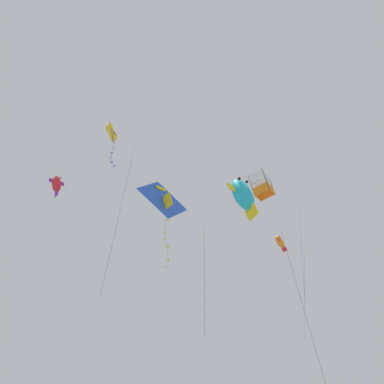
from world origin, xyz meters
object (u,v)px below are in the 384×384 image
at_px(kite_fish_mid_left, 280,242).
at_px(kite_fish_low_drifter, 57,184).
at_px(kite_box_far_centre, 262,185).
at_px(kite_diamond_upper_right, 112,136).
at_px(kite_delta_near_left, 164,200).
at_px(kite_fish_highest, 243,195).

height_order(kite_fish_mid_left, kite_fish_low_drifter, kite_fish_low_drifter).
height_order(kite_box_far_centre, kite_diamond_upper_right, kite_diamond_upper_right).
bearing_deg(kite_diamond_upper_right, kite_delta_near_left, 79.61).
relative_size(kite_delta_near_left, kite_fish_low_drifter, 5.49).
bearing_deg(kite_diamond_upper_right, kite_fish_low_drifter, -100.75).
height_order(kite_box_far_centre, kite_fish_highest, kite_box_far_centre).
relative_size(kite_box_far_centre, kite_fish_highest, 1.02).
height_order(kite_delta_near_left, kite_fish_highest, kite_delta_near_left).
xyz_separation_m(kite_delta_near_left, kite_box_far_centre, (-3.21, -9.21, 4.28)).
bearing_deg(kite_fish_low_drifter, kite_diamond_upper_right, 115.37).
bearing_deg(kite_fish_low_drifter, kite_delta_near_left, 115.55).
bearing_deg(kite_fish_mid_left, kite_fish_highest, -3.15).
bearing_deg(kite_box_far_centre, kite_fish_highest, 16.43).
xyz_separation_m(kite_box_far_centre, kite_diamond_upper_right, (6.52, 9.11, 0.13)).
bearing_deg(kite_delta_near_left, kite_box_far_centre, -178.10).
xyz_separation_m(kite_fish_highest, kite_fish_low_drifter, (10.96, -1.20, 2.75)).
xyz_separation_m(kite_delta_near_left, kite_fish_highest, (-4.27, 0.98, -0.73)).
distance_m(kite_box_far_centre, kite_fish_highest, 11.40).
bearing_deg(kite_delta_near_left, kite_fish_mid_left, -171.47).
height_order(kite_delta_near_left, kite_box_far_centre, kite_box_far_centre).
distance_m(kite_delta_near_left, kite_diamond_upper_right, 5.52).
bearing_deg(kite_fish_mid_left, kite_diamond_upper_right, -31.17).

